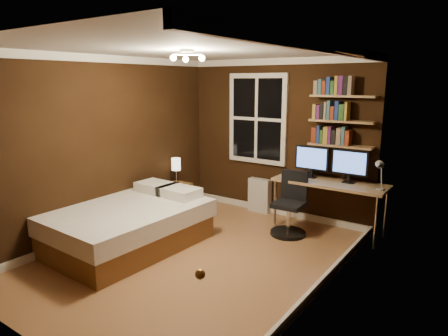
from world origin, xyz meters
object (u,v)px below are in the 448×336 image
Objects in this scene: desk at (330,186)px; office_chair at (290,211)px; bedside_lamp at (176,171)px; monitor_left at (312,162)px; radiator at (260,195)px; desk_lamp at (380,175)px; bed at (129,225)px; nightstand at (177,198)px; monitor_right at (349,166)px.

office_chair is (-0.42, -0.41, -0.36)m from desk.
bedside_lamp is 2.20m from monitor_left.
desk_lamp reaches higher than radiator.
bedside_lamp is (-0.41, 1.42, 0.41)m from bed.
monitor_left reaches higher than bedside_lamp.
monitor_left is at bearing 168.53° from desk_lamp.
office_chair is at bearing 47.91° from bed.
desk is at bearing 169.62° from desk_lamp.
office_chair is (1.98, 0.19, 0.09)m from nightstand.
bedside_lamp reaches higher than desk.
monitor_right is at bearing 0.00° from monitor_left.
bedside_lamp reaches higher than office_chair.
desk is (2.39, 0.59, 0.45)m from nightstand.
bed is 1.30× the size of desk.
radiator is (1.13, 0.80, -0.42)m from bedside_lamp.
monitor_left is 0.56m from monitor_right.
monitor_left reaches higher than desk_lamp.
desk is 3.60× the size of desk_lamp.
desk_lamp is at bearing -10.38° from desk.
bedside_lamp is 0.85× the size of monitor_right.
bed is 3.35m from desk_lamp.
office_chair is (-1.12, -0.28, -0.64)m from desk_lamp.
radiator reaches higher than nightstand.
desk is 0.68m from office_chair.
office_chair is at bearing -143.36° from monitor_right.
desk is at bearing -161.60° from monitor_right.
desk is 0.77m from desk_lamp.
monitor_right is at bearing 13.62° from nightstand.
bed is 4.74× the size of bedside_lamp.
desk is at bearing 47.64° from bed.
monitor_left is at bearing 166.18° from desk.
bed is 4.03× the size of monitor_right.
bedside_lamp reaches higher than bed.
bed is at bearing -144.98° from desk_lamp.
monitor_left is 0.56× the size of office_chair.
nightstand is 3.22m from desk_lamp.
desk_lamp is (0.47, -0.21, -0.02)m from monitor_right.
monitor_right reaches higher than desk.
office_chair is (-0.65, -0.49, -0.65)m from monitor_right.
desk_lamp reaches higher than bedside_lamp.
monitor_right is (2.63, 0.67, 0.75)m from nightstand.
bedside_lamp reaches higher than nightstand.
office_chair reaches higher than radiator.
bedside_lamp is at bearing -144.44° from radiator.
bed is 4.24× the size of nightstand.
monitor_right is (0.24, 0.08, 0.30)m from desk.
desk is 1.74× the size of office_chair.
nightstand is 2.82m from monitor_right.
monitor_left and monitor_right have the same top height.
monitor_right reaches higher than office_chair.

